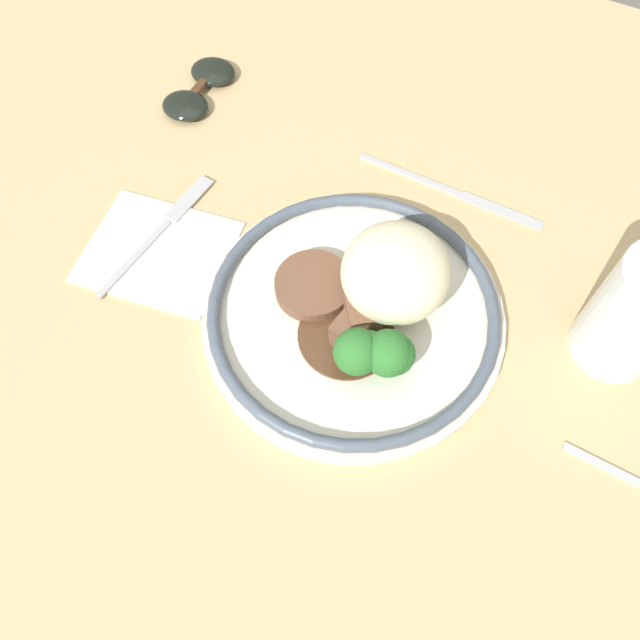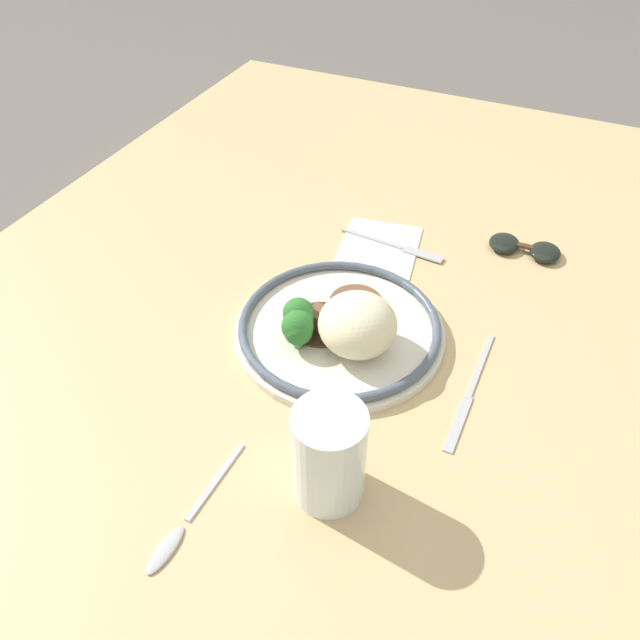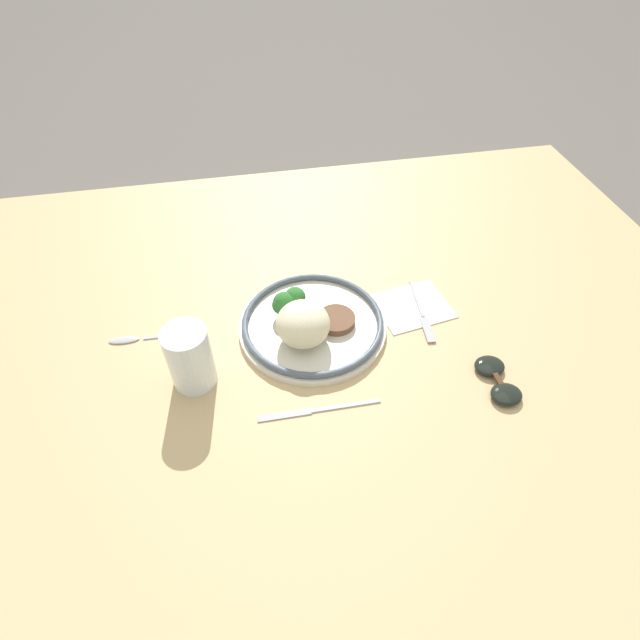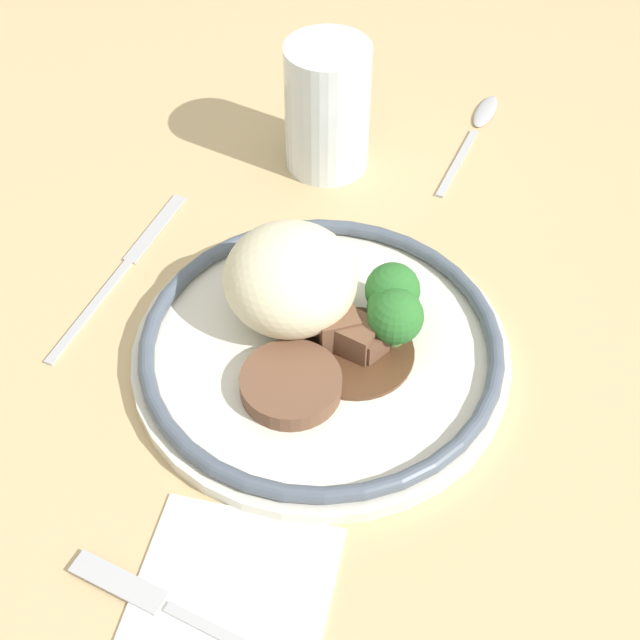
{
  "view_description": "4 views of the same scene",
  "coord_description": "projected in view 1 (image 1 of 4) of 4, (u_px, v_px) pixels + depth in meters",
  "views": [
    {
      "loc": [
        0.15,
        -0.26,
        0.56
      ],
      "look_at": [
        0.03,
        -0.02,
        0.08
      ],
      "focal_mm": 35.0,
      "sensor_mm": 36.0,
      "label": 1
    },
    {
      "loc": [
        0.61,
        0.23,
        0.63
      ],
      "look_at": [
        0.08,
        -0.01,
        0.09
      ],
      "focal_mm": 35.0,
      "sensor_mm": 36.0,
      "label": 2
    },
    {
      "loc": [
        0.16,
        0.65,
        0.75
      ],
      "look_at": [
        0.04,
        0.02,
        0.08
      ],
      "focal_mm": 28.0,
      "sensor_mm": 36.0,
      "label": 3
    },
    {
      "loc": [
        -0.35,
        -0.15,
        0.56
      ],
      "look_at": [
        0.05,
        0.01,
        0.1
      ],
      "focal_mm": 50.0,
      "sensor_mm": 36.0,
      "label": 4
    }
  ],
  "objects": [
    {
      "name": "ground_plane",
      "position": [
        304.0,
        328.0,
        0.64
      ],
      "size": [
        8.0,
        8.0,
        0.0
      ],
      "primitive_type": "plane",
      "color": "#5B5651"
    },
    {
      "name": "dining_table",
      "position": [
        303.0,
        316.0,
        0.62
      ],
      "size": [
        1.55,
        1.18,
        0.05
      ],
      "color": "tan",
      "rests_on": "ground"
    },
    {
      "name": "napkin",
      "position": [
        158.0,
        251.0,
        0.62
      ],
      "size": [
        0.16,
        0.14,
        0.0
      ],
      "color": "silver",
      "rests_on": "dining_table"
    },
    {
      "name": "plate",
      "position": [
        365.0,
        306.0,
        0.56
      ],
      "size": [
        0.28,
        0.28,
        0.09
      ],
      "color": "silver",
      "rests_on": "dining_table"
    },
    {
      "name": "juice_glass",
      "position": [
        635.0,
        319.0,
        0.53
      ],
      "size": [
        0.08,
        0.08,
        0.12
      ],
      "color": "#F4AD19",
      "rests_on": "dining_table"
    },
    {
      "name": "fork",
      "position": [
        167.0,
        223.0,
        0.64
      ],
      "size": [
        0.03,
        0.17,
        0.0
      ],
      "rotation": [
        0.0,
        0.0,
        1.49
      ],
      "color": "#ADADB2",
      "rests_on": "napkin"
    },
    {
      "name": "knife",
      "position": [
        456.0,
        193.0,
        0.66
      ],
      "size": [
        0.21,
        0.01,
        0.0
      ],
      "rotation": [
        0.0,
        0.0,
        -0.01
      ],
      "color": "#ADADB2",
      "rests_on": "dining_table"
    },
    {
      "name": "sunglasses",
      "position": [
        199.0,
        88.0,
        0.72
      ],
      "size": [
        0.06,
        0.11,
        0.02
      ],
      "rotation": [
        0.0,
        0.0,
        0.03
      ],
      "color": "black",
      "rests_on": "dining_table"
    }
  ]
}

